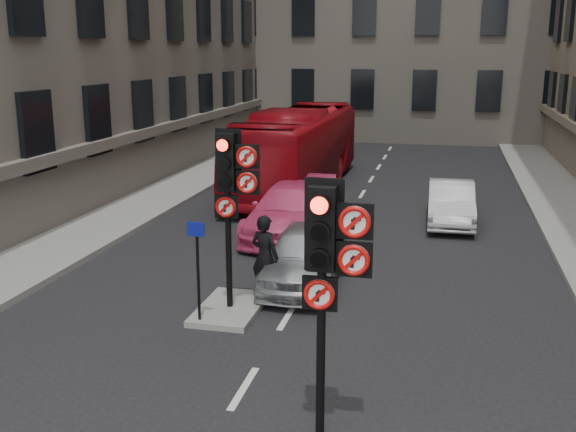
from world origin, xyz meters
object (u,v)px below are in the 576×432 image
at_px(signal_near, 329,256).
at_px(signal_far, 231,181).
at_px(car_silver, 305,255).
at_px(car_white, 451,203).
at_px(info_sign, 197,257).
at_px(motorcycle, 305,236).
at_px(motorcyclist, 265,256).
at_px(bus_red, 298,150).
at_px(car_pink, 291,211).

relative_size(signal_near, signal_far, 1.00).
relative_size(signal_near, car_silver, 0.90).
distance_m(car_white, info_sign, 10.32).
bearing_deg(motorcycle, signal_far, -104.04).
distance_m(signal_near, car_silver, 6.49).
xyz_separation_m(signal_near, motorcyclist, (-2.22, 5.01, -1.68)).
distance_m(motorcycle, motorcyclist, 3.37).
xyz_separation_m(bus_red, motorcycle, (1.96, -7.92, -1.09)).
xyz_separation_m(signal_near, info_sign, (-3.04, 3.19, -1.21)).
relative_size(motorcycle, info_sign, 0.76).
relative_size(signal_far, car_white, 0.93).
bearing_deg(signal_far, motorcycle, 82.50).
xyz_separation_m(car_silver, car_white, (3.21, 6.35, -0.04)).
distance_m(signal_far, motorcycle, 4.93).
height_order(signal_far, motorcycle, signal_far).
bearing_deg(info_sign, car_silver, 63.62).
xyz_separation_m(car_pink, motorcyclist, (0.57, -4.96, 0.19)).
bearing_deg(car_pink, motorcyclist, -82.06).
bearing_deg(motorcyclist, car_pink, -64.42).
relative_size(car_pink, info_sign, 2.53).
relative_size(signal_far, info_sign, 1.84).
relative_size(car_white, info_sign, 1.98).
height_order(signal_near, signal_far, signal_far).
xyz_separation_m(car_white, motorcycle, (-3.68, -4.02, -0.19)).
bearing_deg(signal_near, car_pink, 105.63).
xyz_separation_m(car_silver, info_sign, (-1.48, -2.82, 0.70)).
xyz_separation_m(car_white, bus_red, (-5.64, 3.90, 0.89)).
xyz_separation_m(car_silver, motorcycle, (-0.48, 2.34, -0.23)).
bearing_deg(signal_near, motorcyclist, 113.89).
relative_size(signal_far, motorcycle, 2.43).
distance_m(car_pink, motorcycle, 1.82).
relative_size(motorcyclist, info_sign, 0.93).
bearing_deg(car_pink, motorcycle, -63.54).
xyz_separation_m(signal_near, car_pink, (-2.79, 9.97, -1.87)).
bearing_deg(motorcycle, car_white, 40.96).
height_order(motorcycle, motorcyclist, motorcyclist).
bearing_deg(car_silver, info_sign, -118.46).
height_order(signal_near, bus_red, signal_near).
height_order(signal_near, car_silver, signal_near).
bearing_deg(car_pink, info_sign, -90.72).
xyz_separation_m(signal_far, motorcyclist, (0.38, 1.01, -1.80)).
distance_m(car_pink, motorcyclist, 5.00).
distance_m(car_silver, car_pink, 4.15).
xyz_separation_m(car_pink, info_sign, (-0.25, -6.78, 0.66)).
bearing_deg(bus_red, car_pink, -77.92).
height_order(motorcycle, info_sign, info_sign).
distance_m(motorcyclist, info_sign, 2.05).
bearing_deg(info_sign, car_white, 64.31).
distance_m(signal_near, signal_far, 4.77).
bearing_deg(signal_far, car_silver, 62.45).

